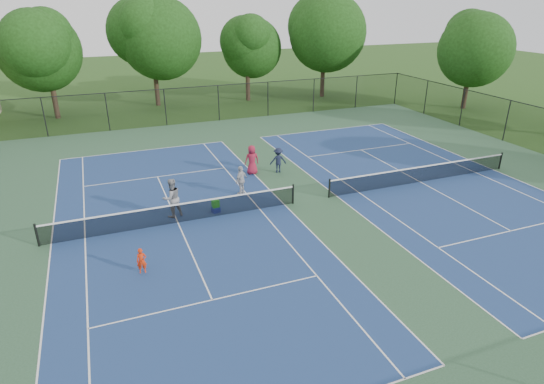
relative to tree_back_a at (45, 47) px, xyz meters
name	(u,v)px	position (x,y,z in m)	size (l,w,h in m)	color
ground	(311,200)	(13.00, -24.00, -6.04)	(140.00, 140.00, 0.00)	#234716
court_pad	(311,200)	(13.00, -24.00, -6.03)	(36.00, 36.00, 0.01)	#2B4D32
tennis_court_left	(178,221)	(6.00, -24.00, -5.94)	(12.00, 23.83, 1.07)	navy
tennis_court_right	(421,181)	(20.00, -24.00, -5.94)	(12.00, 23.83, 1.07)	navy
perimeter_fence	(312,172)	(13.00, -24.00, -4.44)	(36.08, 36.08, 3.02)	black
tree_back_a	(45,47)	(0.00, 0.00, 0.00)	(6.80, 6.80, 9.15)	#2D2116
tree_back_b	(151,35)	(9.00, 2.00, 0.56)	(7.60, 7.60, 10.03)	#2D2116
tree_back_c	(247,45)	(18.00, 1.00, -0.56)	(6.00, 6.00, 8.40)	#2D2116
tree_back_d	(325,29)	(26.00, 0.00, 0.79)	(7.80, 7.80, 10.37)	#2D2116
tree_side_e	(473,45)	(36.00, -10.00, -0.23)	(6.60, 6.60, 8.87)	#2D2116
child_player	(142,261)	(3.95, -27.70, -5.51)	(0.38, 0.25, 1.05)	red
instructor	(172,198)	(5.94, -23.20, -5.07)	(0.95, 0.74, 1.95)	gray
bystander_a	(241,180)	(9.86, -21.85, -5.23)	(0.95, 0.39, 1.62)	silver
bystander_b	(278,160)	(12.97, -19.48, -5.27)	(1.00, 0.57, 1.54)	#171D33
bystander_c	(252,160)	(11.41, -19.16, -5.15)	(0.87, 0.56, 1.77)	maroon
ball_crate	(216,210)	(7.98, -23.52, -5.90)	(0.38, 0.32, 0.29)	#16299B
ball_hopper	(215,203)	(7.98, -23.52, -5.56)	(0.34, 0.28, 0.38)	green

